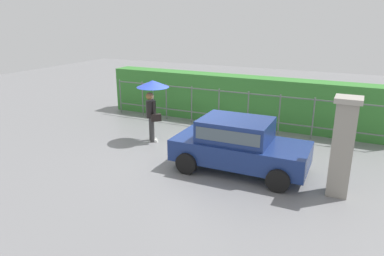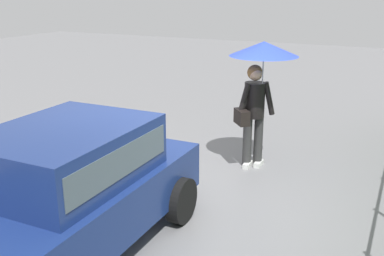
{
  "view_description": "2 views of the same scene",
  "coord_description": "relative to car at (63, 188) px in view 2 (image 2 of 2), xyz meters",
  "views": [
    {
      "loc": [
        4.37,
        -9.37,
        4.15
      ],
      "look_at": [
        -0.11,
        -0.17,
        0.91
      ],
      "focal_mm": 33.16,
      "sensor_mm": 36.0,
      "label": 1
    },
    {
      "loc": [
        4.88,
        2.71,
        2.89
      ],
      "look_at": [
        -0.51,
        0.06,
        1.02
      ],
      "focal_mm": 41.82,
      "sensor_mm": 36.0,
      "label": 2
    }
  ],
  "objects": [
    {
      "name": "car",
      "position": [
        0.0,
        0.0,
        0.0
      ],
      "size": [
        3.76,
        1.9,
        1.48
      ],
      "rotation": [
        0.0,
        0.0,
        0.01
      ],
      "color": "navy",
      "rests_on": "ground"
    },
    {
      "name": "ground_plane",
      "position": [
        -1.49,
        0.53,
        -0.8
      ],
      "size": [
        40.0,
        40.0,
        0.0
      ],
      "primitive_type": "plane",
      "color": "slate"
    },
    {
      "name": "pedestrian",
      "position": [
        -3.44,
        1.09,
        0.83
      ],
      "size": [
        1.09,
        1.09,
        2.11
      ],
      "rotation": [
        0.0,
        0.0,
        0.72
      ],
      "color": "#333333",
      "rests_on": "ground"
    }
  ]
}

